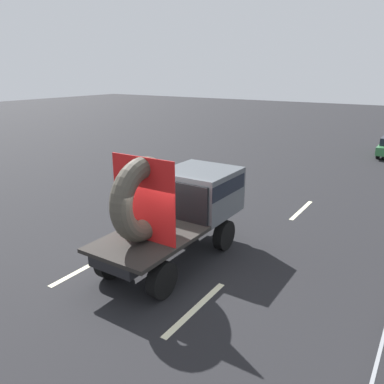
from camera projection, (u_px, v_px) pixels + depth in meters
name	position (u px, v px, depth m)	size (l,w,h in m)	color
ground_plane	(151.00, 271.00, 10.30)	(120.00, 120.00, 0.00)	black
flatbed_truck	(183.00, 202.00, 10.81)	(2.02, 4.99, 3.25)	black
lane_dash_left_near	(84.00, 268.00, 10.44)	(2.25, 0.16, 0.01)	beige
lane_dash_left_far	(222.00, 194.00, 16.75)	(2.95, 0.16, 0.01)	beige
lane_dash_right_near	(196.00, 308.00, 8.68)	(2.47, 0.16, 0.01)	beige
lane_dash_right_far	(301.00, 210.00, 14.80)	(2.45, 0.16, 0.01)	beige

